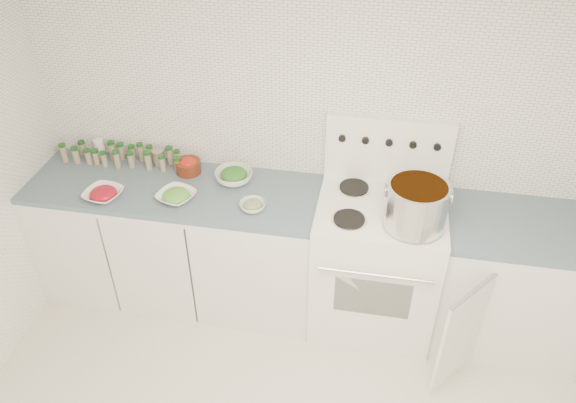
{
  "coord_description": "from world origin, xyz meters",
  "views": [
    {
      "loc": [
        0.41,
        -1.51,
        2.93
      ],
      "look_at": [
        -0.08,
        1.14,
        0.92
      ],
      "focal_mm": 35.0,
      "sensor_mm": 36.0,
      "label": 1
    }
  ],
  "objects_px": {
    "stock_pot": "(416,204)",
    "bowl_snowpea": "(176,196)",
    "bowl_tomato": "(103,194)",
    "stove": "(375,260)"
  },
  "relations": [
    {
      "from": "bowl_tomato",
      "to": "bowl_snowpea",
      "type": "distance_m",
      "value": 0.45
    },
    {
      "from": "stock_pot",
      "to": "bowl_snowpea",
      "type": "relative_size",
      "value": 1.31
    },
    {
      "from": "stove",
      "to": "bowl_tomato",
      "type": "height_order",
      "value": "stove"
    },
    {
      "from": "stove",
      "to": "bowl_snowpea",
      "type": "distance_m",
      "value": 1.31
    },
    {
      "from": "stock_pot",
      "to": "bowl_tomato",
      "type": "xyz_separation_m",
      "value": [
        -1.85,
        -0.03,
        -0.16
      ]
    },
    {
      "from": "stove",
      "to": "bowl_snowpea",
      "type": "height_order",
      "value": "stove"
    },
    {
      "from": "stock_pot",
      "to": "bowl_snowpea",
      "type": "xyz_separation_m",
      "value": [
        -1.41,
        0.03,
        -0.16
      ]
    },
    {
      "from": "stock_pot",
      "to": "bowl_snowpea",
      "type": "bearing_deg",
      "value": 178.58
    },
    {
      "from": "stove",
      "to": "stock_pot",
      "type": "height_order",
      "value": "stove"
    },
    {
      "from": "stove",
      "to": "stock_pot",
      "type": "distance_m",
      "value": 0.64
    }
  ]
}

